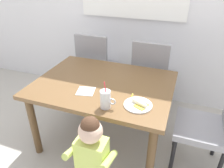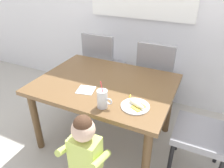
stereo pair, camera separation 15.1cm
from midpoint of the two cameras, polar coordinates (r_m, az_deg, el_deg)
The scene contains 10 objects.
ground_plane at distance 2.49m, azimuth 0.18°, elevation -14.10°, with size 24.00×24.00×0.00m, color #B7B2A8.
dining_table at distance 2.11m, azimuth 0.21°, elevation -1.80°, with size 1.30×0.98×0.71m.
dining_chair_left at distance 2.89m, azimuth -1.13°, elevation 5.51°, with size 0.44×0.45×0.96m.
dining_chair_right at distance 2.64m, azimuth 13.18°, elevation 2.35°, with size 0.44×0.45×0.96m.
dining_chair_far at distance 2.00m, azimuth 27.54°, elevation -10.34°, with size 0.44×0.44×0.96m.
toddler_standing at distance 1.63m, azimuth -4.46°, elevation -17.35°, with size 0.33×0.24×0.84m.
milk_cup at distance 1.68m, azimuth 0.03°, elevation -4.30°, with size 0.13×0.08×0.25m.
snack_plate at distance 1.73m, azimuth 8.68°, elevation -5.93°, with size 0.23×0.23×0.01m, color white.
peeled_banana at distance 1.72m, azimuth 9.01°, elevation -5.31°, with size 0.17×0.14×0.07m.
paper_napkin at distance 1.94m, azimuth -4.75°, elevation -1.63°, with size 0.15×0.15×0.00m, color silver.
Camera 2 is at (0.83, -1.60, 1.71)m, focal length 34.43 mm.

